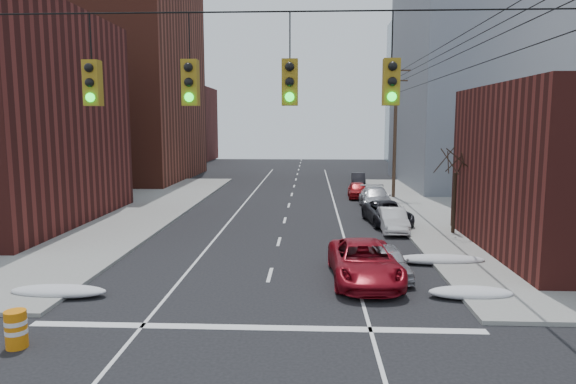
# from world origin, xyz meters

# --- Properties ---
(building_brick_tall) EXTENTS (24.00, 20.00, 30.00)m
(building_brick_tall) POSITION_xyz_m (-24.00, 48.00, 15.00)
(building_brick_tall) COLOR maroon
(building_brick_tall) RESTS_ON ground
(building_brick_far) EXTENTS (22.00, 18.00, 12.00)m
(building_brick_far) POSITION_xyz_m (-26.00, 74.00, 6.00)
(building_brick_far) COLOR #4F1B17
(building_brick_far) RESTS_ON ground
(building_office) EXTENTS (22.00, 20.00, 25.00)m
(building_office) POSITION_xyz_m (22.00, 44.00, 12.50)
(building_office) COLOR gray
(building_office) RESTS_ON ground
(building_glass) EXTENTS (20.00, 18.00, 22.00)m
(building_glass) POSITION_xyz_m (24.00, 70.00, 11.00)
(building_glass) COLOR gray
(building_glass) RESTS_ON ground
(utility_pole_far) EXTENTS (2.20, 0.28, 11.00)m
(utility_pole_far) POSITION_xyz_m (8.50, 34.00, 5.78)
(utility_pole_far) COLOR #473323
(utility_pole_far) RESTS_ON ground
(traffic_signals) EXTENTS (17.00, 0.42, 2.02)m
(traffic_signals) POSITION_xyz_m (0.10, 2.97, 7.17)
(traffic_signals) COLOR black
(traffic_signals) RESTS_ON ground
(bare_tree) EXTENTS (2.09, 2.20, 4.93)m
(bare_tree) POSITION_xyz_m (9.59, 20.00, 2.32)
(bare_tree) COLOR black
(bare_tree) RESTS_ON ground
(snow_nw) EXTENTS (3.50, 1.08, 0.42)m
(snow_nw) POSITION_xyz_m (-7.40, 9.00, 0.21)
(snow_nw) COLOR silver
(snow_nw) RESTS_ON ground
(snow_ne) EXTENTS (3.00, 1.08, 0.42)m
(snow_ne) POSITION_xyz_m (7.40, 9.50, 0.21)
(snow_ne) COLOR silver
(snow_ne) RESTS_ON ground
(snow_east_far) EXTENTS (4.00, 1.08, 0.42)m
(snow_east_far) POSITION_xyz_m (7.40, 14.00, 0.21)
(snow_east_far) COLOR silver
(snow_east_far) RESTS_ON ground
(red_pickup) EXTENTS (2.77, 5.67, 1.55)m
(red_pickup) POSITION_xyz_m (3.81, 11.40, 0.78)
(red_pickup) COLOR maroon
(red_pickup) RESTS_ON ground
(parked_car_a) EXTENTS (1.81, 3.81, 1.26)m
(parked_car_a) POSITION_xyz_m (4.80, 11.97, 0.63)
(parked_car_a) COLOR #ADACB1
(parked_car_a) RESTS_ON ground
(parked_car_b) EXTENTS (1.44, 4.05, 1.33)m
(parked_car_b) POSITION_xyz_m (6.40, 20.86, 0.66)
(parked_car_b) COLOR silver
(parked_car_b) RESTS_ON ground
(parked_car_c) EXTENTS (2.88, 5.28, 1.40)m
(parked_car_c) POSITION_xyz_m (6.40, 23.06, 0.70)
(parked_car_c) COLOR black
(parked_car_c) RESTS_ON ground
(parked_car_d) EXTENTS (2.13, 5.25, 1.52)m
(parked_car_d) POSITION_xyz_m (6.40, 28.95, 0.76)
(parked_car_d) COLOR #A9A9AE
(parked_car_d) RESTS_ON ground
(parked_car_e) EXTENTS (1.70, 3.96, 1.33)m
(parked_car_e) POSITION_xyz_m (5.56, 34.22, 0.67)
(parked_car_e) COLOR #9D0E12
(parked_car_e) RESTS_ON ground
(parked_car_f) EXTENTS (1.48, 3.82, 1.24)m
(parked_car_f) POSITION_xyz_m (6.40, 42.94, 0.62)
(parked_car_f) COLOR black
(parked_car_f) RESTS_ON ground
(lot_car_a) EXTENTS (4.62, 1.90, 1.49)m
(lot_car_a) POSITION_xyz_m (-15.60, 19.78, 0.89)
(lot_car_a) COLOR silver
(lot_car_a) RESTS_ON sidewalk_nw
(lot_car_b) EXTENTS (4.87, 3.27, 1.24)m
(lot_car_b) POSITION_xyz_m (-14.90, 30.44, 0.77)
(lot_car_b) COLOR #ADACB1
(lot_car_b) RESTS_ON sidewalk_nw
(lot_car_d) EXTENTS (4.50, 2.24, 1.47)m
(lot_car_d) POSITION_xyz_m (-16.44, 28.13, 0.89)
(lot_car_d) COLOR #A3A3A8
(lot_car_d) RESTS_ON sidewalk_nw
(construction_barrel) EXTENTS (0.79, 0.79, 1.06)m
(construction_barrel) POSITION_xyz_m (-6.50, 4.83, 0.55)
(construction_barrel) COLOR orange
(construction_barrel) RESTS_ON ground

